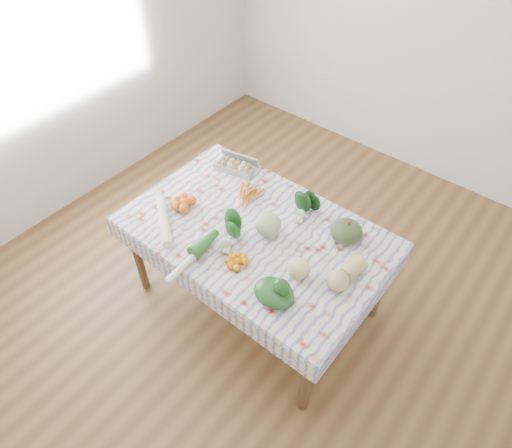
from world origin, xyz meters
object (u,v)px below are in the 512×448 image
(butternut_squash, at_px, (347,273))
(dining_table, at_px, (256,239))
(cabbage, at_px, (268,224))
(grapefruit, at_px, (298,269))
(kabocha_squash, at_px, (346,231))
(egg_carton, at_px, (234,167))

(butternut_squash, bearing_deg, dining_table, -169.26)
(cabbage, relative_size, grapefruit, 1.23)
(kabocha_squash, height_order, cabbage, cabbage)
(dining_table, xyz_separation_m, cabbage, (0.07, 0.03, 0.16))
(butternut_squash, bearing_deg, grapefruit, -137.76)
(cabbage, height_order, butternut_squash, cabbage)
(dining_table, distance_m, kabocha_squash, 0.58)
(dining_table, relative_size, kabocha_squash, 8.03)
(egg_carton, height_order, grapefruit, grapefruit)
(kabocha_squash, height_order, grapefruit, same)
(butternut_squash, bearing_deg, cabbage, -171.83)
(egg_carton, distance_m, grapefruit, 1.04)
(cabbage, xyz_separation_m, butternut_squash, (0.57, -0.01, -0.02))
(kabocha_squash, bearing_deg, cabbage, -145.85)
(dining_table, relative_size, egg_carton, 5.48)
(dining_table, height_order, kabocha_squash, kabocha_squash)
(dining_table, bearing_deg, grapefruit, -17.03)
(dining_table, distance_m, egg_carton, 0.63)
(dining_table, xyz_separation_m, kabocha_squash, (0.47, 0.30, 0.15))
(kabocha_squash, bearing_deg, butternut_squash, -58.33)
(grapefruit, bearing_deg, butternut_squash, 33.51)
(dining_table, distance_m, grapefruit, 0.46)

